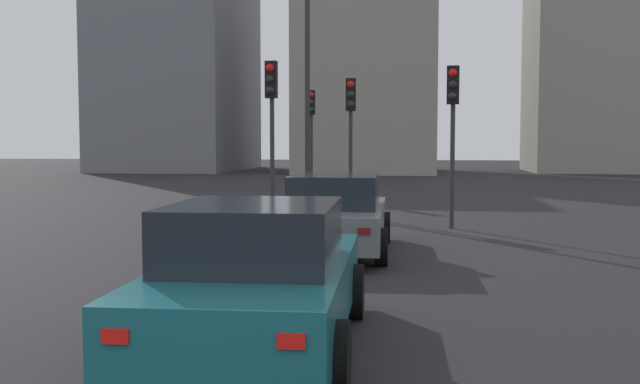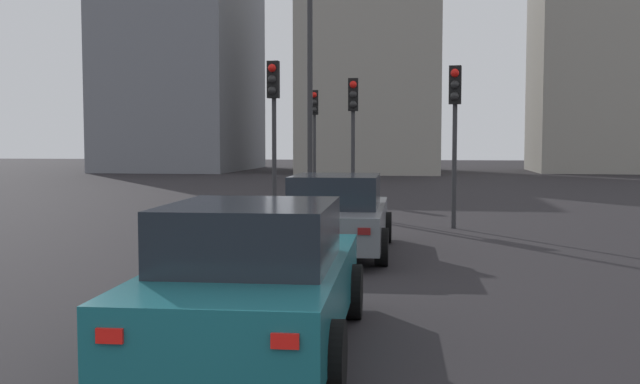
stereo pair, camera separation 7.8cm
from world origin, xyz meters
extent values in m
cube|color=slate|center=(10.48, 0.14, 0.57)|extent=(4.53, 1.86, 0.62)
cube|color=#1E232B|center=(10.25, 0.14, 1.17)|extent=(2.06, 1.59, 0.58)
cylinder|color=black|center=(11.89, -0.70, 0.32)|extent=(0.65, 0.24, 0.64)
cylinder|color=black|center=(11.85, 1.05, 0.32)|extent=(0.65, 0.24, 0.64)
cylinder|color=black|center=(9.11, -0.77, 0.32)|extent=(0.65, 0.24, 0.64)
cylinder|color=black|center=(9.07, 0.99, 0.32)|extent=(0.65, 0.24, 0.64)
cube|color=maroon|center=(8.24, -0.54, 0.68)|extent=(0.03, 0.20, 0.11)
cube|color=maroon|center=(8.21, 0.72, 0.68)|extent=(0.03, 0.20, 0.11)
cube|color=#19606B|center=(4.07, 0.20, 0.58)|extent=(4.36, 1.90, 0.63)
cube|color=#1E232B|center=(3.86, 0.20, 1.19)|extent=(1.99, 1.61, 0.59)
cylinder|color=black|center=(5.44, -0.63, 0.32)|extent=(0.65, 0.24, 0.64)
cylinder|color=black|center=(5.38, 1.13, 0.32)|extent=(0.65, 0.24, 0.64)
cylinder|color=black|center=(2.77, -0.72, 0.32)|extent=(0.65, 0.24, 0.64)
cylinder|color=black|center=(2.71, 1.04, 0.32)|extent=(0.65, 0.24, 0.64)
cube|color=red|center=(1.93, -0.50, 0.69)|extent=(0.04, 0.20, 0.11)
cube|color=red|center=(1.89, 0.77, 0.69)|extent=(0.04, 0.20, 0.11)
cylinder|color=#2D2D30|center=(17.28, 0.50, 1.46)|extent=(0.11, 0.11, 2.92)
cube|color=black|center=(17.22, 0.49, 3.37)|extent=(0.22, 0.30, 0.90)
sphere|color=red|center=(17.11, 0.48, 3.64)|extent=(0.20, 0.20, 0.20)
sphere|color=black|center=(17.11, 0.48, 3.37)|extent=(0.20, 0.20, 0.20)
sphere|color=black|center=(17.11, 0.48, 3.10)|extent=(0.20, 0.20, 0.20)
cylinder|color=#2D2D30|center=(14.63, -2.18, 1.48)|extent=(0.11, 0.11, 2.96)
cube|color=black|center=(14.57, -2.17, 3.41)|extent=(0.23, 0.30, 0.90)
sphere|color=red|center=(14.46, -2.16, 3.68)|extent=(0.20, 0.20, 0.20)
sphere|color=black|center=(14.46, -2.16, 3.41)|extent=(0.20, 0.20, 0.20)
sphere|color=black|center=(14.46, -2.16, 3.14)|extent=(0.20, 0.20, 0.20)
cylinder|color=#2D2D30|center=(14.65, 2.20, 1.57)|extent=(0.11, 0.11, 3.14)
cube|color=black|center=(14.59, 2.20, 3.59)|extent=(0.22, 0.29, 0.90)
sphere|color=red|center=(14.48, 2.21, 3.86)|extent=(0.20, 0.20, 0.20)
sphere|color=black|center=(14.48, 2.21, 3.59)|extent=(0.20, 0.20, 0.20)
sphere|color=black|center=(14.48, 2.21, 3.32)|extent=(0.20, 0.20, 0.20)
cylinder|color=#2D2D30|center=(23.69, 2.54, 1.53)|extent=(0.11, 0.11, 3.06)
cube|color=black|center=(23.63, 2.54, 3.51)|extent=(0.22, 0.29, 0.90)
sphere|color=red|center=(23.52, 2.53, 3.78)|extent=(0.20, 0.20, 0.20)
sphere|color=black|center=(23.52, 2.53, 3.51)|extent=(0.20, 0.20, 0.20)
sphere|color=black|center=(23.52, 2.53, 3.24)|extent=(0.20, 0.20, 0.20)
cylinder|color=#2D2D30|center=(18.77, 1.94, 3.96)|extent=(0.16, 0.16, 7.92)
cube|color=gray|center=(49.40, -14.00, 6.84)|extent=(8.18, 9.98, 13.68)
cube|color=gray|center=(46.84, 2.00, 8.25)|extent=(10.96, 9.05, 16.51)
cube|color=slate|center=(48.92, 16.00, 7.46)|extent=(13.54, 9.18, 14.92)
camera|label=1|loc=(-2.97, -1.36, 2.07)|focal=40.82mm
camera|label=2|loc=(-2.95, -1.44, 2.07)|focal=40.82mm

